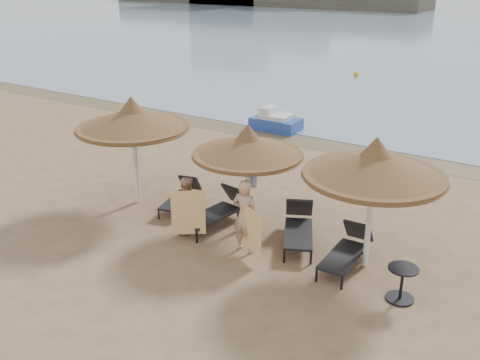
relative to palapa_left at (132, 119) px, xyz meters
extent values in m
plane|color=#8E6F4E|center=(3.44, -1.29, -2.56)|extent=(160.00, 160.00, 0.00)
cube|color=brown|center=(3.44, 8.11, -2.56)|extent=(200.00, 1.60, 0.01)
cylinder|color=silver|center=(0.00, 0.00, -1.39)|extent=(0.13, 0.13, 2.35)
cone|color=brown|center=(0.00, 0.00, 0.03)|extent=(3.25, 3.25, 0.62)
cone|color=brown|center=(0.00, 0.00, 0.40)|extent=(0.78, 0.78, 0.50)
cylinder|color=brown|center=(0.00, 0.00, -0.26)|extent=(3.18, 3.18, 0.11)
cylinder|color=silver|center=(3.61, 0.38, -1.51)|extent=(0.12, 0.12, 2.11)
cone|color=brown|center=(3.61, 0.38, -0.24)|extent=(2.91, 2.91, 0.55)
cone|color=brown|center=(3.61, 0.38, 0.09)|extent=(0.70, 0.70, 0.45)
cylinder|color=brown|center=(3.61, 0.38, -0.50)|extent=(2.85, 2.85, 0.10)
cylinder|color=silver|center=(7.02, 0.16, -1.40)|extent=(0.13, 0.13, 2.32)
cone|color=brown|center=(7.02, 0.16, 0.00)|extent=(3.21, 3.21, 0.61)
cone|color=brown|center=(7.02, 0.16, 0.36)|extent=(0.77, 0.77, 0.50)
cylinder|color=brown|center=(7.02, 0.16, -0.29)|extent=(3.14, 3.14, 0.11)
cylinder|color=black|center=(1.28, -0.57, -2.43)|extent=(0.05, 0.05, 0.27)
cylinder|color=black|center=(1.81, -0.45, -2.43)|extent=(0.05, 0.05, 0.27)
cylinder|color=black|center=(0.97, 0.74, -2.43)|extent=(0.05, 0.05, 0.27)
cylinder|color=black|center=(1.49, 0.86, -2.43)|extent=(0.05, 0.05, 0.27)
cube|color=black|center=(1.38, 0.19, -2.27)|extent=(0.92, 1.54, 0.06)
cube|color=black|center=(1.18, 1.02, -2.03)|extent=(0.68, 0.54, 0.55)
cylinder|color=black|center=(2.37, -1.01, -2.40)|extent=(0.06, 0.06, 0.32)
cylinder|color=black|center=(3.01, -1.10, -2.40)|extent=(0.06, 0.06, 0.32)
cylinder|color=black|center=(2.60, 0.58, -2.40)|extent=(0.06, 0.06, 0.32)
cylinder|color=black|center=(3.24, 0.49, -2.40)|extent=(0.06, 0.06, 0.32)
cube|color=black|center=(2.81, -0.20, -2.21)|extent=(0.95, 1.81, 0.07)
cube|color=black|center=(2.96, 0.80, -1.93)|extent=(0.77, 0.58, 0.65)
cylinder|color=black|center=(5.35, -0.76, -2.41)|extent=(0.06, 0.06, 0.32)
cylinder|color=black|center=(5.91, -0.48, -2.41)|extent=(0.06, 0.06, 0.32)
cylinder|color=black|center=(4.66, 0.66, -2.41)|extent=(0.06, 0.06, 0.32)
cylinder|color=black|center=(5.22, 0.94, -2.41)|extent=(0.06, 0.06, 0.32)
cube|color=black|center=(5.26, 0.14, -2.22)|extent=(1.37, 1.82, 0.07)
cube|color=black|center=(4.83, 1.03, -1.95)|extent=(0.84, 0.73, 0.64)
cylinder|color=black|center=(6.35, -1.10, -2.41)|extent=(0.05, 0.05, 0.30)
cylinder|color=black|center=(6.95, -1.09, -2.41)|extent=(0.05, 0.05, 0.30)
cylinder|color=black|center=(6.33, 0.40, -2.41)|extent=(0.05, 0.05, 0.30)
cylinder|color=black|center=(6.93, 0.41, -2.41)|extent=(0.05, 0.05, 0.30)
cube|color=black|center=(6.64, -0.29, -2.23)|extent=(0.69, 1.62, 0.06)
cube|color=black|center=(6.62, 0.66, -1.97)|extent=(0.67, 0.46, 0.61)
cylinder|color=black|center=(8.14, -0.77, -2.54)|extent=(0.59, 0.59, 0.04)
cylinder|color=black|center=(8.14, -0.77, -2.18)|extent=(0.06, 0.06, 0.72)
cylinder|color=black|center=(8.14, -0.77, -1.81)|extent=(0.64, 0.64, 0.03)
imported|color=tan|center=(2.47, -0.83, -1.64)|extent=(1.01, 0.96, 1.85)
imported|color=tan|center=(4.26, -0.77, -1.46)|extent=(1.03, 0.68, 2.20)
cube|color=orange|center=(2.82, -1.18, -1.73)|extent=(0.72, 0.50, 1.20)
cube|color=orange|center=(4.61, -1.02, -1.80)|extent=(0.72, 0.37, 1.11)
cube|color=white|center=(3.61, 0.56, -1.24)|extent=(0.34, 0.19, 0.40)
cube|color=black|center=(3.61, 0.22, -1.53)|extent=(0.22, 0.09, 0.31)
cube|color=#2543A2|center=(-0.23, 8.86, -2.31)|extent=(2.08, 1.24, 0.52)
cube|color=silver|center=(-0.23, 8.86, -1.98)|extent=(1.33, 1.05, 0.23)
cube|color=silver|center=(-0.60, 8.86, -1.77)|extent=(0.48, 0.85, 0.33)
sphere|color=#D2C50B|center=(-1.72, 22.04, -2.39)|extent=(0.34, 0.34, 0.34)
camera|label=1|loc=(10.45, -10.67, 4.03)|focal=40.00mm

